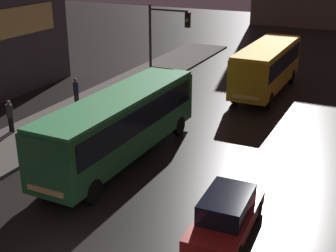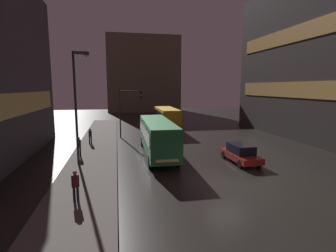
{
  "view_description": "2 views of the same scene",
  "coord_description": "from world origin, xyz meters",
  "px_view_note": "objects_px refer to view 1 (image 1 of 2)",
  "views": [
    {
      "loc": [
        7.11,
        -9.23,
        9.44
      ],
      "look_at": [
        -1.53,
        9.02,
        1.56
      ],
      "focal_mm": 50.0,
      "sensor_mm": 36.0,
      "label": 1
    },
    {
      "loc": [
        -6.9,
        -15.18,
        6.13
      ],
      "look_at": [
        -1.69,
        11.34,
        2.13
      ],
      "focal_mm": 28.0,
      "sensor_mm": 36.0,
      "label": 2
    }
  ],
  "objects_px": {
    "bus_near": "(121,120)",
    "pedestrian_near": "(10,114)",
    "traffic_light_main": "(164,37)",
    "car_taxi": "(226,214)",
    "bus_far": "(267,64)",
    "pedestrian_far": "(76,90)"
  },
  "relations": [
    {
      "from": "traffic_light_main",
      "to": "pedestrian_near",
      "type": "bearing_deg",
      "value": -117.36
    },
    {
      "from": "car_taxi",
      "to": "bus_near",
      "type": "bearing_deg",
      "value": -32.21
    },
    {
      "from": "bus_far",
      "to": "car_taxi",
      "type": "bearing_deg",
      "value": 100.75
    },
    {
      "from": "traffic_light_main",
      "to": "pedestrian_far",
      "type": "bearing_deg",
      "value": -137.98
    },
    {
      "from": "pedestrian_near",
      "to": "traffic_light_main",
      "type": "distance_m",
      "value": 10.45
    },
    {
      "from": "bus_near",
      "to": "pedestrian_far",
      "type": "height_order",
      "value": "bus_near"
    },
    {
      "from": "car_taxi",
      "to": "pedestrian_far",
      "type": "xyz_separation_m",
      "value": [
        -12.72,
        8.99,
        0.35
      ]
    },
    {
      "from": "car_taxi",
      "to": "traffic_light_main",
      "type": "xyz_separation_m",
      "value": [
        -8.56,
        12.74,
        3.25
      ]
    },
    {
      "from": "pedestrian_near",
      "to": "traffic_light_main",
      "type": "height_order",
      "value": "traffic_light_main"
    },
    {
      "from": "pedestrian_near",
      "to": "car_taxi",
      "type": "bearing_deg",
      "value": -2.38
    },
    {
      "from": "bus_far",
      "to": "bus_near",
      "type": "bearing_deg",
      "value": 76.62
    },
    {
      "from": "bus_near",
      "to": "pedestrian_near",
      "type": "bearing_deg",
      "value": 0.22
    },
    {
      "from": "bus_far",
      "to": "pedestrian_far",
      "type": "height_order",
      "value": "bus_far"
    },
    {
      "from": "traffic_light_main",
      "to": "bus_far",
      "type": "bearing_deg",
      "value": 37.29
    },
    {
      "from": "bus_far",
      "to": "car_taxi",
      "type": "xyz_separation_m",
      "value": [
        2.97,
        -16.99,
        -1.21
      ]
    },
    {
      "from": "bus_far",
      "to": "pedestrian_far",
      "type": "relative_size",
      "value": 5.42
    },
    {
      "from": "bus_far",
      "to": "pedestrian_near",
      "type": "height_order",
      "value": "bus_far"
    },
    {
      "from": "bus_near",
      "to": "traffic_light_main",
      "type": "height_order",
      "value": "traffic_light_main"
    },
    {
      "from": "pedestrian_far",
      "to": "traffic_light_main",
      "type": "height_order",
      "value": "traffic_light_main"
    },
    {
      "from": "bus_near",
      "to": "pedestrian_near",
      "type": "xyz_separation_m",
      "value": [
        -6.84,
        0.12,
        -0.78
      ]
    },
    {
      "from": "pedestrian_far",
      "to": "bus_near",
      "type": "bearing_deg",
      "value": -174.26
    },
    {
      "from": "car_taxi",
      "to": "pedestrian_far",
      "type": "relative_size",
      "value": 2.57
    }
  ]
}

